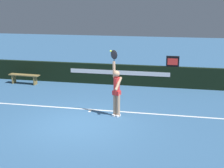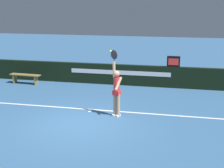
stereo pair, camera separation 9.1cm
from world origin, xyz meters
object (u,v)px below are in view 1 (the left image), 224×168
(tennis_player, at_px, (116,89))
(courtside_bench_near, at_px, (24,77))
(tennis_ball, at_px, (111,51))
(speed_display, at_px, (173,61))

(tennis_player, bearing_deg, courtside_bench_near, 145.77)
(tennis_player, height_order, courtside_bench_near, tennis_player)
(tennis_player, relative_size, tennis_ball, 38.49)
(speed_display, bearing_deg, courtside_bench_near, -173.20)
(speed_display, relative_size, courtside_bench_near, 0.38)
(courtside_bench_near, bearing_deg, speed_display, 6.80)
(tennis_ball, height_order, courtside_bench_near, tennis_ball)
(tennis_ball, xyz_separation_m, courtside_bench_near, (-5.40, 3.81, -2.04))
(speed_display, xyz_separation_m, tennis_ball, (-2.05, -4.70, 1.12))
(speed_display, bearing_deg, tennis_player, -111.23)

